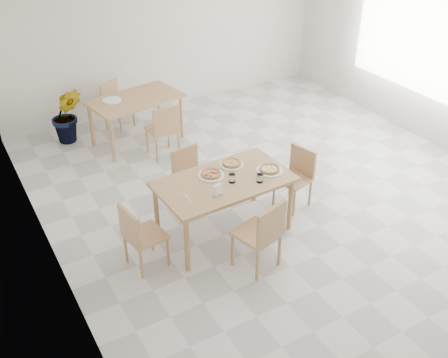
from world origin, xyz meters
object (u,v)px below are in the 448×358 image
second_table (135,103)px  chair_back_s (164,128)px  chair_back_n (115,102)px  chair_west (139,234)px  chair_east (297,173)px  plate_margherita (232,165)px  tumbler_a (260,178)px  plate_empty (112,100)px  chair_north (189,173)px  plate_mushroom (270,171)px  pizza_margherita (232,163)px  napkin_holder (218,190)px  pizza_mushroom (270,169)px  tumbler_b (232,178)px  pizza_pepperoni (211,174)px  main_table (224,186)px  potted_plant (67,115)px  plate_pepperoni (211,175)px  chair_south (263,232)px

second_table → chair_back_s: 0.73m
chair_back_n → chair_west: bearing=-134.5°
chair_east → plate_margherita: size_ratio=2.72×
tumbler_a → plate_empty: bearing=102.4°
chair_north → plate_mushroom: size_ratio=2.50×
pizza_margherita → napkin_holder: 0.66m
plate_margherita → pizza_margherita: bearing=0.0°
pizza_mushroom → tumbler_b: (-0.51, 0.02, 0.02)m
pizza_pepperoni → main_table: bearing=-60.6°
chair_back_n → pizza_mushroom: bearing=-107.8°
tumbler_a → tumbler_b: 0.32m
pizza_margherita → pizza_pepperoni: same height
tumbler_b → potted_plant: size_ratio=0.11×
plate_pepperoni → tumbler_b: size_ratio=2.94×
plate_margherita → pizza_pepperoni: (-0.34, -0.09, 0.02)m
pizza_mushroom → tumbler_b: bearing=178.0°
chair_south → chair_west: chair_south is taller
napkin_holder → plate_empty: 3.07m
plate_mushroom → pizza_margherita: bearing=132.5°
main_table → tumbler_b: size_ratio=15.35×
plate_mushroom → potted_plant: bearing=113.8°
main_table → pizza_pepperoni: pizza_pepperoni is taller
main_table → chair_south: bearing=-90.3°
plate_mushroom → chair_back_n: 3.63m
pizza_pepperoni → chair_north: bearing=88.5°
plate_margherita → chair_east: bearing=-11.0°
napkin_holder → chair_west: bearing=155.9°
tumbler_b → tumbler_a: bearing=-29.4°
second_table → plate_empty: 0.37m
second_table → plate_empty: size_ratio=5.30×
main_table → plate_margherita: size_ratio=5.50×
chair_back_s → plate_empty: chair_back_s is taller
chair_north → chair_west: bearing=-147.7°
chair_back_n → plate_empty: (-0.24, -0.62, 0.31)m
chair_north → pizza_pepperoni: (-0.02, -0.62, 0.32)m
plate_mushroom → main_table: bearing=169.9°
pizza_mushroom → plate_pepperoni: bearing=158.8°
plate_pepperoni → chair_back_s: chair_back_s is taller
pizza_margherita → tumbler_a: bearing=-79.9°
plate_pepperoni → pizza_pepperoni: size_ratio=1.07×
chair_south → chair_east: bearing=-157.6°
main_table → napkin_holder: 0.34m
chair_back_s → tumbler_b: bearing=86.5°
pizza_mushroom → chair_east: bearing=17.3°
pizza_margherita → plate_empty: pizza_margherita is taller
main_table → potted_plant: potted_plant is taller
pizza_margherita → potted_plant: potted_plant is taller
tumbler_a → potted_plant: 3.80m
napkin_holder → plate_empty: napkin_holder is taller
chair_east → plate_mushroom: bearing=-87.3°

